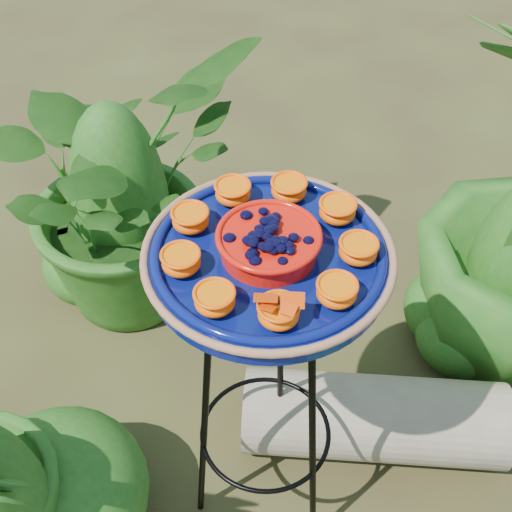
# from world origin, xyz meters

# --- Properties ---
(ground_plane) EXTENTS (20.00, 20.00, 0.00)m
(ground_plane) POSITION_xyz_m (0.00, 0.00, 0.00)
(ground_plane) COLOR #322516
(ground_plane) RESTS_ON ground
(tripod_stand) EXTENTS (0.34, 0.35, 0.84)m
(tripod_stand) POSITION_xyz_m (-0.02, 0.01, 0.51)
(tripod_stand) COLOR black
(tripod_stand) RESTS_ON ground
(feeder_dish) EXTENTS (0.48, 0.48, 0.10)m
(feeder_dish) POSITION_xyz_m (-0.02, 0.01, 0.88)
(feeder_dish) COLOR #071054
(feeder_dish) RESTS_ON tripod_stand
(driftwood_log) EXTENTS (0.69, 0.26, 0.23)m
(driftwood_log) POSITION_xyz_m (0.24, 0.19, 0.11)
(driftwood_log) COLOR gray
(driftwood_log) RESTS_ON ground
(shrub_back_left) EXTENTS (0.96, 1.00, 0.86)m
(shrub_back_left) POSITION_xyz_m (-0.53, 0.69, 0.43)
(shrub_back_left) COLOR #1A5115
(shrub_back_left) RESTS_ON ground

